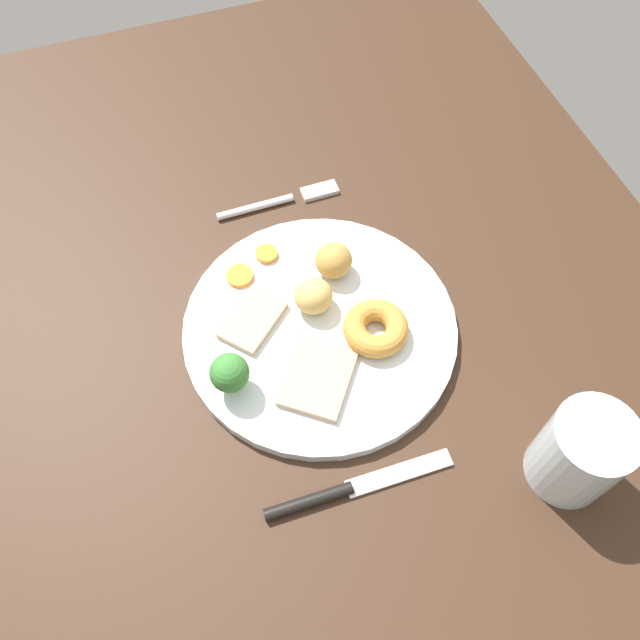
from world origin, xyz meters
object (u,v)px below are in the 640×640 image
(meat_slice_under, at_px, (253,320))
(yorkshire_pudding, at_px, (376,328))
(fork, at_px, (282,200))
(knife, at_px, (343,491))
(roast_potato_left, at_px, (334,261))
(meat_slice_main, at_px, (318,377))
(carrot_coin_front, at_px, (240,276))
(broccoli_floret, at_px, (230,373))
(carrot_coin_back, at_px, (267,254))
(dinner_plate, at_px, (320,328))
(roast_potato_right, at_px, (313,296))
(water_glass, at_px, (580,453))

(meat_slice_under, distance_m, yorkshire_pudding, 0.13)
(fork, xyz_separation_m, knife, (0.36, -0.05, 0.00))
(roast_potato_left, height_order, knife, roast_potato_left)
(meat_slice_main, relative_size, carrot_coin_front, 2.74)
(meat_slice_under, height_order, knife, meat_slice_under)
(broccoli_floret, height_order, fork, broccoli_floret)
(roast_potato_left, height_order, carrot_coin_back, roast_potato_left)
(dinner_plate, height_order, knife, dinner_plate)
(broccoli_floret, bearing_deg, roast_potato_right, 120.58)
(yorkshire_pudding, bearing_deg, meat_slice_main, -67.83)
(meat_slice_under, distance_m, roast_potato_left, 0.11)
(roast_potato_right, distance_m, water_glass, 0.30)
(meat_slice_main, distance_m, fork, 0.25)
(meat_slice_main, height_order, roast_potato_right, roast_potato_right)
(meat_slice_main, height_order, meat_slice_under, same)
(carrot_coin_back, relative_size, knife, 0.13)
(roast_potato_right, relative_size, broccoli_floret, 0.85)
(carrot_coin_front, bearing_deg, carrot_coin_back, 117.28)
(knife, relative_size, water_glass, 1.93)
(dinner_plate, height_order, broccoli_floret, broccoli_floret)
(meat_slice_main, bearing_deg, fork, 170.95)
(yorkshire_pudding, height_order, roast_potato_right, roast_potato_right)
(fork, relative_size, knife, 0.82)
(yorkshire_pudding, distance_m, broccoli_floret, 0.16)
(yorkshire_pudding, xyz_separation_m, roast_potato_right, (-0.06, -0.05, 0.01))
(roast_potato_left, relative_size, knife, 0.22)
(meat_slice_under, relative_size, yorkshire_pudding, 1.03)
(broccoli_floret, bearing_deg, meat_slice_main, 75.55)
(dinner_plate, distance_m, fork, 0.19)
(fork, bearing_deg, dinner_plate, -95.29)
(meat_slice_main, height_order, yorkshire_pudding, yorkshire_pudding)
(meat_slice_under, xyz_separation_m, roast_potato_left, (-0.03, 0.10, 0.02))
(meat_slice_main, distance_m, roast_potato_right, 0.09)
(meat_slice_under, height_order, carrot_coin_back, meat_slice_under)
(meat_slice_main, height_order, carrot_coin_back, meat_slice_main)
(carrot_coin_back, distance_m, knife, 0.28)
(roast_potato_right, relative_size, carrot_coin_back, 1.66)
(yorkshire_pudding, height_order, knife, yorkshire_pudding)
(dinner_plate, distance_m, meat_slice_under, 0.07)
(dinner_plate, relative_size, carrot_coin_back, 11.70)
(roast_potato_left, xyz_separation_m, knife, (0.23, -0.08, -0.03))
(yorkshire_pudding, height_order, broccoli_floret, broccoli_floret)
(knife, bearing_deg, dinner_plate, 78.83)
(roast_potato_right, height_order, carrot_coin_back, roast_potato_right)
(carrot_coin_back, bearing_deg, meat_slice_under, -26.47)
(yorkshire_pudding, distance_m, knife, 0.17)
(roast_potato_left, bearing_deg, carrot_coin_back, -125.21)
(dinner_plate, bearing_deg, roast_potato_left, 148.74)
(meat_slice_under, bearing_deg, carrot_coin_front, 177.53)
(carrot_coin_back, bearing_deg, roast_potato_right, 19.07)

